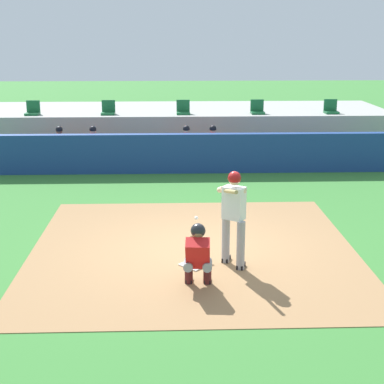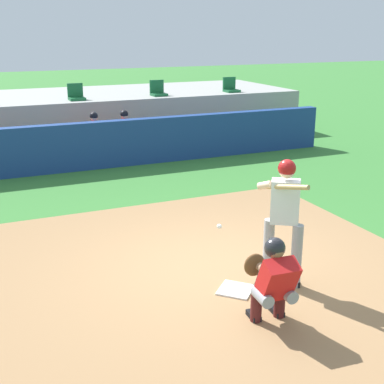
{
  "view_description": "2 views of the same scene",
  "coord_description": "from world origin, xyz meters",
  "px_view_note": "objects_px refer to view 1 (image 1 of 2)",
  "views": [
    {
      "loc": [
        -0.41,
        -10.72,
        4.21
      ],
      "look_at": [
        0.0,
        0.7,
        1.0
      ],
      "focal_mm": 53.97,
      "sensor_mm": 36.0,
      "label": 1
    },
    {
      "loc": [
        -3.12,
        -6.47,
        3.46
      ],
      "look_at": [
        0.0,
        0.7,
        1.0
      ],
      "focal_mm": 48.98,
      "sensor_mm": 36.0,
      "label": 2
    }
  ],
  "objects_px": {
    "dugout_player_0": "(59,146)",
    "dugout_player_2": "(186,146)",
    "dugout_player_1": "(93,146)",
    "stadium_seat_1": "(108,110)",
    "stadium_seat_0": "(33,111)",
    "stadium_seat_4": "(331,109)",
    "home_plate": "(195,264)",
    "stadium_seat_3": "(257,110)",
    "stadium_seat_2": "(183,110)",
    "batter_at_plate": "(233,213)",
    "dugout_player_3": "(213,145)",
    "catcher_crouched": "(198,253)"
  },
  "relations": [
    {
      "from": "dugout_player_0",
      "to": "dugout_player_2",
      "type": "xyz_separation_m",
      "value": [
        4.02,
        0.0,
        0.0
      ]
    },
    {
      "from": "dugout_player_1",
      "to": "stadium_seat_1",
      "type": "xyz_separation_m",
      "value": [
        0.3,
        2.03,
        0.86
      ]
    },
    {
      "from": "stadium_seat_0",
      "to": "stadium_seat_4",
      "type": "xyz_separation_m",
      "value": [
        10.4,
        0.0,
        0.0
      ]
    },
    {
      "from": "stadium_seat_1",
      "to": "stadium_seat_4",
      "type": "relative_size",
      "value": 1.0
    },
    {
      "from": "home_plate",
      "to": "stadium_seat_3",
      "type": "relative_size",
      "value": 0.92
    },
    {
      "from": "stadium_seat_2",
      "to": "stadium_seat_4",
      "type": "xyz_separation_m",
      "value": [
        5.2,
        0.0,
        0.0
      ]
    },
    {
      "from": "dugout_player_0",
      "to": "stadium_seat_3",
      "type": "height_order",
      "value": "stadium_seat_3"
    },
    {
      "from": "batter_at_plate",
      "to": "stadium_seat_3",
      "type": "height_order",
      "value": "stadium_seat_3"
    },
    {
      "from": "dugout_player_1",
      "to": "stadium_seat_1",
      "type": "distance_m",
      "value": 2.23
    },
    {
      "from": "dugout_player_1",
      "to": "dugout_player_3",
      "type": "relative_size",
      "value": 1.0
    },
    {
      "from": "home_plate",
      "to": "dugout_player_2",
      "type": "bearing_deg",
      "value": 89.58
    },
    {
      "from": "stadium_seat_0",
      "to": "stadium_seat_2",
      "type": "bearing_deg",
      "value": 0.0
    },
    {
      "from": "stadium_seat_2",
      "to": "stadium_seat_3",
      "type": "bearing_deg",
      "value": 0.0
    },
    {
      "from": "home_plate",
      "to": "dugout_player_3",
      "type": "distance_m",
      "value": 8.22
    },
    {
      "from": "stadium_seat_1",
      "to": "stadium_seat_2",
      "type": "xyz_separation_m",
      "value": [
        2.6,
        0.0,
        0.0
      ]
    },
    {
      "from": "catcher_crouched",
      "to": "stadium_seat_2",
      "type": "distance_m",
      "value": 11.1
    },
    {
      "from": "stadium_seat_4",
      "to": "home_plate",
      "type": "bearing_deg",
      "value": -117.06
    },
    {
      "from": "dugout_player_3",
      "to": "stadium_seat_0",
      "type": "xyz_separation_m",
      "value": [
        -6.11,
        2.03,
        0.86
      ]
    },
    {
      "from": "dugout_player_1",
      "to": "dugout_player_2",
      "type": "distance_m",
      "value": 2.96
    },
    {
      "from": "dugout_player_2",
      "to": "dugout_player_3",
      "type": "distance_m",
      "value": 0.85
    },
    {
      "from": "dugout_player_2",
      "to": "stadium_seat_3",
      "type": "distance_m",
      "value": 3.37
    },
    {
      "from": "dugout_player_0",
      "to": "dugout_player_3",
      "type": "height_order",
      "value": "same"
    },
    {
      "from": "stadium_seat_4",
      "to": "stadium_seat_3",
      "type": "bearing_deg",
      "value": 180.0
    },
    {
      "from": "stadium_seat_3",
      "to": "dugout_player_0",
      "type": "bearing_deg",
      "value": -162.77
    },
    {
      "from": "dugout_player_0",
      "to": "dugout_player_1",
      "type": "height_order",
      "value": "same"
    },
    {
      "from": "stadium_seat_3",
      "to": "stadium_seat_4",
      "type": "bearing_deg",
      "value": 0.0
    },
    {
      "from": "stadium_seat_3",
      "to": "dugout_player_1",
      "type": "bearing_deg",
      "value": -159.7
    },
    {
      "from": "dugout_player_1",
      "to": "catcher_crouched",
      "type": "bearing_deg",
      "value": -72.13
    },
    {
      "from": "dugout_player_3",
      "to": "stadium_seat_4",
      "type": "relative_size",
      "value": 2.71
    },
    {
      "from": "dugout_player_0",
      "to": "batter_at_plate",
      "type": "bearing_deg",
      "value": -60.35
    },
    {
      "from": "home_plate",
      "to": "dugout_player_1",
      "type": "distance_m",
      "value": 8.67
    },
    {
      "from": "stadium_seat_0",
      "to": "stadium_seat_3",
      "type": "xyz_separation_m",
      "value": [
        7.8,
        0.0,
        0.0
      ]
    },
    {
      "from": "catcher_crouched",
      "to": "stadium_seat_0",
      "type": "bearing_deg",
      "value": 115.21
    },
    {
      "from": "dugout_player_2",
      "to": "catcher_crouched",
      "type": "bearing_deg",
      "value": -90.33
    },
    {
      "from": "home_plate",
      "to": "dugout_player_3",
      "type": "xyz_separation_m",
      "value": [
        0.91,
        8.14,
        0.65
      ]
    },
    {
      "from": "dugout_player_2",
      "to": "stadium_seat_3",
      "type": "relative_size",
      "value": 2.71
    },
    {
      "from": "dugout_player_1",
      "to": "dugout_player_3",
      "type": "distance_m",
      "value": 3.81
    },
    {
      "from": "dugout_player_2",
      "to": "stadium_seat_4",
      "type": "distance_m",
      "value": 5.59
    },
    {
      "from": "dugout_player_3",
      "to": "stadium_seat_1",
      "type": "relative_size",
      "value": 2.71
    },
    {
      "from": "dugout_player_1",
      "to": "stadium_seat_0",
      "type": "relative_size",
      "value": 2.71
    },
    {
      "from": "home_plate",
      "to": "stadium_seat_0",
      "type": "relative_size",
      "value": 0.92
    },
    {
      "from": "stadium_seat_2",
      "to": "stadium_seat_3",
      "type": "distance_m",
      "value": 2.6
    },
    {
      "from": "stadium_seat_0",
      "to": "stadium_seat_4",
      "type": "relative_size",
      "value": 1.0
    },
    {
      "from": "home_plate",
      "to": "dugout_player_3",
      "type": "height_order",
      "value": "dugout_player_3"
    },
    {
      "from": "dugout_player_3",
      "to": "stadium_seat_0",
      "type": "relative_size",
      "value": 2.71
    },
    {
      "from": "stadium_seat_1",
      "to": "stadium_seat_3",
      "type": "distance_m",
      "value": 5.2
    },
    {
      "from": "dugout_player_1",
      "to": "stadium_seat_4",
      "type": "distance_m",
      "value": 8.4
    },
    {
      "from": "dugout_player_3",
      "to": "home_plate",
      "type": "bearing_deg",
      "value": -96.37
    },
    {
      "from": "dugout_player_0",
      "to": "dugout_player_2",
      "type": "distance_m",
      "value": 4.02
    },
    {
      "from": "stadium_seat_0",
      "to": "stadium_seat_2",
      "type": "relative_size",
      "value": 1.0
    }
  ]
}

